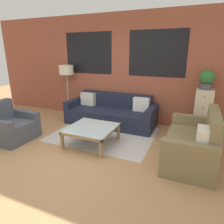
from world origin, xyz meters
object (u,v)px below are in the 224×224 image
object	(u,v)px
couch_dark	(111,114)
drawer_cabinet	(202,112)
coffee_table	(91,130)
potted_plant	(207,79)
settee_vintage	(193,144)
armchair_corner	(11,127)
floor_lamp	(66,72)

from	to	relation	value
couch_dark	drawer_cabinet	distance (m)	2.21
coffee_table	potted_plant	xyz separation A→B (m)	(2.06, 1.52, 0.95)
settee_vintage	coffee_table	bearing A→B (deg)	-176.02
coffee_table	settee_vintage	bearing A→B (deg)	3.98
armchair_corner	floor_lamp	world-z (taller)	floor_lamp
couch_dark	potted_plant	bearing A→B (deg)	6.13
coffee_table	floor_lamp	bearing A→B (deg)	137.22
settee_vintage	armchair_corner	world-z (taller)	settee_vintage
floor_lamp	couch_dark	bearing A→B (deg)	-7.55
settee_vintage	potted_plant	distance (m)	1.69
couch_dark	armchair_corner	world-z (taller)	armchair_corner
floor_lamp	potted_plant	distance (m)	3.66
drawer_cabinet	floor_lamp	bearing A→B (deg)	-179.40
couch_dark	coffee_table	distance (m)	1.29
coffee_table	drawer_cabinet	distance (m)	2.57
floor_lamp	potted_plant	size ratio (longest dim) A/B	3.49
floor_lamp	potted_plant	xyz separation A→B (m)	(3.66, 0.04, -0.01)
couch_dark	potted_plant	distance (m)	2.41
drawer_cabinet	settee_vintage	bearing A→B (deg)	-95.08
armchair_corner	potted_plant	xyz separation A→B (m)	(3.78, 1.99, 1.00)
couch_dark	coffee_table	xyz separation A→B (m)	(0.12, -1.28, 0.05)
settee_vintage	couch_dark	bearing A→B (deg)	150.83
floor_lamp	settee_vintage	bearing A→B (deg)	-20.84
coffee_table	couch_dark	bearing A→B (deg)	95.51
couch_dark	coffee_table	world-z (taller)	couch_dark
coffee_table	potted_plant	world-z (taller)	potted_plant
settee_vintage	coffee_table	world-z (taller)	settee_vintage
settee_vintage	drawer_cabinet	bearing A→B (deg)	84.92
couch_dark	floor_lamp	world-z (taller)	floor_lamp
couch_dark	floor_lamp	distance (m)	1.80
armchair_corner	drawer_cabinet	distance (m)	4.28
drawer_cabinet	potted_plant	distance (m)	0.75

